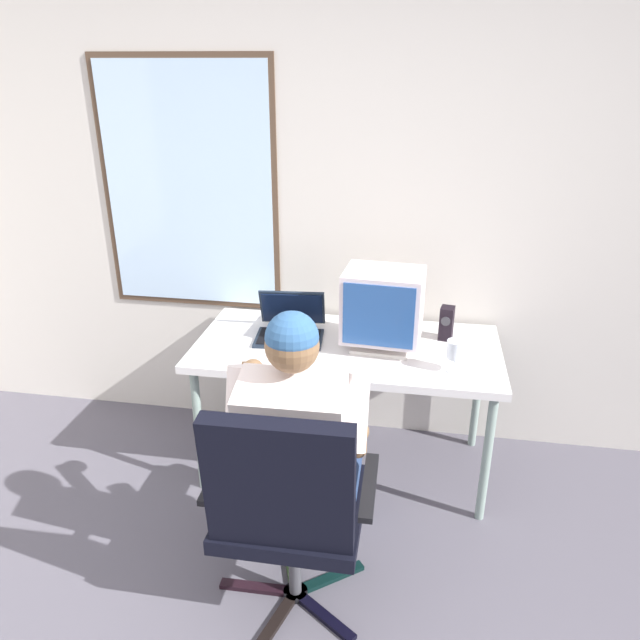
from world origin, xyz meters
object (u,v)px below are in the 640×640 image
object	(u,v)px
office_chair	(287,502)
wine_glass	(456,351)
crt_monitor	(383,306)
desk_speaker	(446,323)
laptop	(291,324)
person_seated	(301,437)
desk	(347,355)

from	to	relation	value
office_chair	wine_glass	distance (m)	1.04
crt_monitor	desk_speaker	xyz separation A→B (m)	(0.31, 0.16, -0.13)
office_chair	laptop	distance (m)	1.12
crt_monitor	desk_speaker	world-z (taller)	crt_monitor
person_seated	crt_monitor	bearing A→B (deg)	70.29
laptop	desk_speaker	distance (m)	0.79
office_chair	wine_glass	bearing A→B (deg)	53.78
office_chair	crt_monitor	distance (m)	1.09
wine_glass	desk_speaker	world-z (taller)	desk_speaker
person_seated	laptop	size ratio (longest dim) A/B	3.42
laptop	crt_monitor	bearing A→B (deg)	-10.07
crt_monitor	desk	bearing A→B (deg)	177.31
crt_monitor	wine_glass	distance (m)	0.41
desk_speaker	crt_monitor	bearing A→B (deg)	-152.49
desk	laptop	size ratio (longest dim) A/B	4.13
desk	crt_monitor	xyz separation A→B (m)	(0.17, -0.01, 0.28)
laptop	desk_speaker	bearing A→B (deg)	5.76
crt_monitor	wine_glass	world-z (taller)	crt_monitor
crt_monitor	laptop	bearing A→B (deg)	169.93
laptop	person_seated	bearing A→B (deg)	-75.00
office_chair	person_seated	bearing A→B (deg)	91.07
laptop	wine_glass	world-z (taller)	laptop
laptop	desk_speaker	world-z (taller)	laptop
crt_monitor	desk_speaker	distance (m)	0.38
wine_glass	person_seated	bearing A→B (deg)	-138.61
desk	desk_speaker	size ratio (longest dim) A/B	8.76
person_seated	desk_speaker	bearing A→B (deg)	57.09
office_chair	wine_glass	xyz separation A→B (m)	(0.59, 0.81, 0.26)
desk	person_seated	distance (m)	0.73
office_chair	crt_monitor	bearing A→B (deg)	75.89
person_seated	wine_glass	bearing A→B (deg)	41.39
office_chair	desk_speaker	world-z (taller)	office_chair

